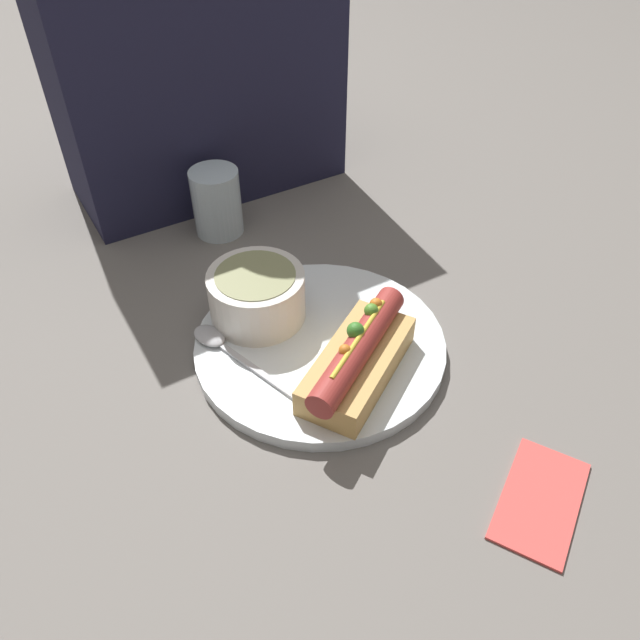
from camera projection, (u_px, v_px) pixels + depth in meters
name	position (u px, v px, depth m)	size (l,w,h in m)	color
ground_plane	(320.00, 350.00, 0.67)	(4.00, 4.00, 0.00)	slate
dinner_plate	(320.00, 345.00, 0.66)	(0.26, 0.26, 0.01)	white
hot_dog	(358.00, 358.00, 0.60)	(0.16, 0.13, 0.06)	tan
soup_bowl	(257.00, 294.00, 0.67)	(0.10, 0.10, 0.06)	silver
spoon	(224.00, 346.00, 0.64)	(0.07, 0.17, 0.01)	#B7B7BC
drinking_glass	(214.00, 203.00, 0.80)	(0.06, 0.06, 0.09)	silver
napkin	(541.00, 499.00, 0.53)	(0.13, 0.11, 0.01)	#E04C47
seated_diner	(192.00, 37.00, 0.79)	(0.37, 0.16, 0.48)	#1E1E38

